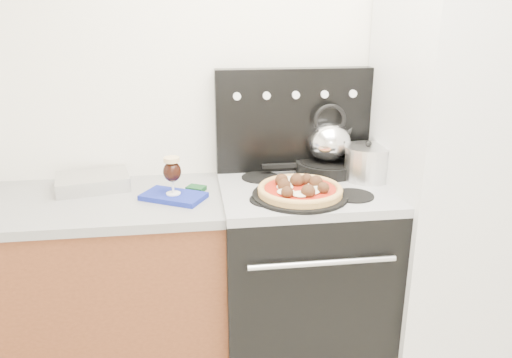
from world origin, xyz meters
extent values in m
cube|color=white|center=(0.00, 1.50, 1.25)|extent=(3.50, 0.01, 2.50)
cube|color=brown|center=(-1.02, 1.20, 0.43)|extent=(1.45, 0.60, 0.86)
cube|color=gray|center=(-1.02, 1.20, 0.88)|extent=(1.48, 0.63, 0.04)
cube|color=black|center=(0.08, 1.18, 0.44)|extent=(0.76, 0.65, 0.88)
cube|color=#ADADB2|center=(0.08, 1.18, 0.90)|extent=(0.76, 0.65, 0.04)
cube|color=black|center=(0.08, 1.45, 1.17)|extent=(0.76, 0.08, 0.50)
cube|color=silver|center=(0.78, 1.15, 0.95)|extent=(0.64, 0.68, 1.90)
cube|color=silver|center=(-0.88, 1.34, 0.93)|extent=(0.36, 0.30, 0.06)
cube|color=navy|center=(-0.51, 1.15, 0.91)|extent=(0.31, 0.27, 0.02)
cylinder|color=black|center=(0.03, 1.05, 0.93)|extent=(0.42, 0.42, 0.01)
cylinder|color=black|center=(0.24, 1.37, 0.95)|extent=(0.32, 0.32, 0.06)
cylinder|color=silver|center=(0.39, 1.23, 1.00)|extent=(0.25, 0.25, 0.15)
camera|label=1|loc=(-0.43, -0.91, 1.68)|focal=35.00mm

